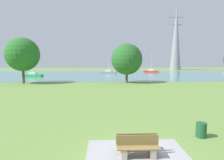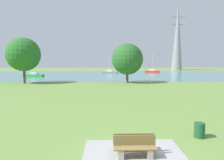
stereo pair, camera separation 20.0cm
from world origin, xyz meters
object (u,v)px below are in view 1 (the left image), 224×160
at_px(litter_bin, 201,130).
at_px(sailboat_green, 33,75).
at_px(bench_facing_inland, 138,148).
at_px(sailboat_red, 151,71).
at_px(bench_facing_water, 136,143).
at_px(electricity_pylon, 176,37).
at_px(tree_west_near, 23,54).
at_px(tree_east_far, 127,59).
at_px(sailboat_gray, 108,72).

xyz_separation_m(litter_bin, sailboat_green, (-22.90, 40.84, 0.05)).
distance_m(bench_facing_inland, sailboat_red, 60.46).
distance_m(bench_facing_water, bench_facing_inland, 0.54).
relative_size(sailboat_red, electricity_pylon, 0.25).
distance_m(sailboat_red, tree_west_near, 42.75).
height_order(litter_bin, sailboat_green, sailboat_green).
height_order(sailboat_green, tree_east_far, tree_east_far).
bearing_deg(bench_facing_water, sailboat_red, 76.24).
distance_m(sailboat_red, electricity_pylon, 25.83).
height_order(bench_facing_inland, tree_east_far, tree_east_far).
distance_m(tree_east_far, electricity_pylon, 54.31).
relative_size(bench_facing_inland, electricity_pylon, 0.07).
height_order(litter_bin, sailboat_gray, sailboat_gray).
bearing_deg(sailboat_red, tree_west_near, -134.91).
bearing_deg(sailboat_red, litter_bin, -100.47).
distance_m(litter_bin, tree_west_near, 33.16).
bearing_deg(tree_west_near, electricity_pylon, 46.98).
bearing_deg(electricity_pylon, sailboat_green, -145.35).
height_order(bench_facing_water, electricity_pylon, electricity_pylon).
bearing_deg(litter_bin, sailboat_green, 119.28).
bearing_deg(bench_facing_inland, bench_facing_water, 90.00).
bearing_deg(sailboat_gray, bench_facing_water, -90.06).
relative_size(bench_facing_inland, tree_west_near, 0.22).
distance_m(litter_bin, electricity_pylon, 78.75).
height_order(bench_facing_water, tree_east_far, tree_east_far).
xyz_separation_m(bench_facing_water, electricity_pylon, (28.42, 75.44, 13.01)).
relative_size(sailboat_green, electricity_pylon, 0.21).
xyz_separation_m(bench_facing_inland, tree_west_near, (-15.74, 28.66, 4.67)).
relative_size(bench_facing_water, sailboat_green, 0.31).
bearing_deg(tree_west_near, tree_east_far, 1.04).
height_order(sailboat_gray, sailboat_green, sailboat_green).
relative_size(bench_facing_water, electricity_pylon, 0.07).
height_order(bench_facing_water, sailboat_gray, sailboat_gray).
relative_size(bench_facing_water, litter_bin, 2.25).
xyz_separation_m(sailboat_red, tree_east_far, (-11.48, -29.76, 3.84)).
height_order(bench_facing_water, tree_west_near, tree_west_near).
bearing_deg(litter_bin, tree_west_near, 126.62).
distance_m(sailboat_gray, sailboat_green, 22.38).
relative_size(bench_facing_water, tree_west_near, 0.22).
bearing_deg(bench_facing_water, litter_bin, 24.90).
xyz_separation_m(bench_facing_inland, tree_east_far, (2.78, 28.99, 3.83)).
distance_m(litter_bin, tree_east_far, 26.98).
relative_size(tree_east_far, electricity_pylon, 0.27).
height_order(bench_facing_water, sailboat_red, sailboat_red).
xyz_separation_m(bench_facing_water, sailboat_green, (-19.07, 42.62, -0.02)).
distance_m(bench_facing_water, sailboat_red, 59.93).
distance_m(bench_facing_inland, sailboat_green, 47.18).
xyz_separation_m(sailboat_red, sailboat_green, (-33.33, -15.59, -0.01)).
bearing_deg(bench_facing_water, tree_west_near, 119.25).
xyz_separation_m(bench_facing_water, sailboat_red, (14.26, 58.21, -0.01)).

